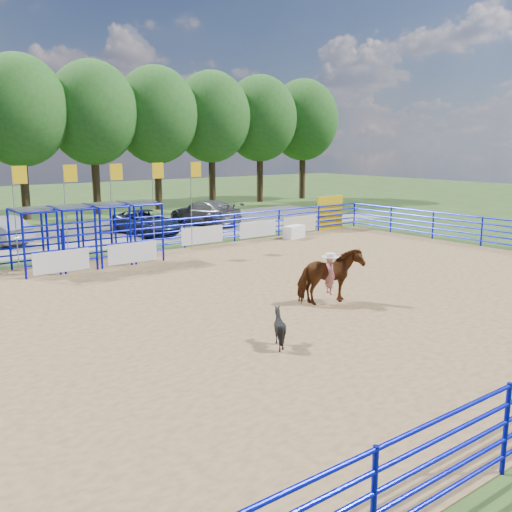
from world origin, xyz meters
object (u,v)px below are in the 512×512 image
(announcer_table, at_px, (294,232))
(horse_and_rider, at_px, (330,275))
(calf, at_px, (279,328))
(car_c, at_px, (146,222))
(car_d, at_px, (205,212))

(announcer_table, bearing_deg, horse_and_rider, -125.97)
(announcer_table, distance_m, calf, 16.79)
(horse_and_rider, height_order, car_c, horse_and_rider)
(car_c, bearing_deg, announcer_table, -53.15)
(announcer_table, bearing_deg, calf, -132.28)
(horse_and_rider, bearing_deg, car_c, 83.53)
(announcer_table, xyz_separation_m, horse_and_rider, (-7.56, -10.42, 0.58))
(announcer_table, height_order, horse_and_rider, horse_and_rider)
(announcer_table, relative_size, car_d, 0.24)
(horse_and_rider, xyz_separation_m, calf, (-3.74, -2.01, -0.46))
(car_c, bearing_deg, horse_and_rider, -101.72)
(horse_and_rider, bearing_deg, calf, -151.75)
(announcer_table, relative_size, car_c, 0.26)
(horse_and_rider, relative_size, car_d, 0.42)
(announcer_table, distance_m, car_c, 8.46)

